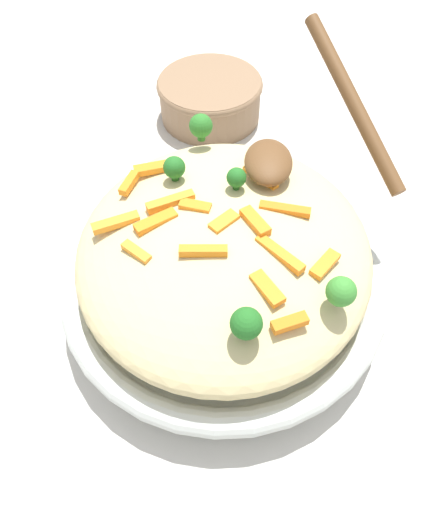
{
  "coord_description": "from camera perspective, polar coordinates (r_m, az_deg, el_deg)",
  "views": [
    {
      "loc": [
        -0.24,
        -0.01,
        0.37
      ],
      "look_at": [
        0.0,
        0.0,
        0.06
      ],
      "focal_mm": 33.32,
      "sensor_mm": 36.0,
      "label": 1
    }
  ],
  "objects": [
    {
      "name": "broccoli_floret_1",
      "position": [
        0.33,
        13.88,
        -4.19
      ],
      "size": [
        0.02,
        0.02,
        0.02
      ],
      "color": "#377928",
      "rests_on": "pasta_mound"
    },
    {
      "name": "carrot_piece_4",
      "position": [
        0.38,
        -12.96,
        3.58
      ],
      "size": [
        0.02,
        0.04,
        0.01
      ],
      "primitive_type": "cube",
      "rotation": [
        0.0,
        0.0,
        2.02
      ],
      "color": "orange",
      "rests_on": "pasta_mound"
    },
    {
      "name": "companion_bowl",
      "position": [
        0.62,
        -1.68,
        18.62
      ],
      "size": [
        0.13,
        0.13,
        0.05
      ],
      "color": "#8C6B4C",
      "rests_on": "ground_plane"
    },
    {
      "name": "carrot_piece_12",
      "position": [
        0.36,
        3.76,
        4.44
      ],
      "size": [
        0.03,
        0.02,
        0.01
      ],
      "primitive_type": "cube",
      "rotation": [
        0.0,
        0.0,
        3.75
      ],
      "color": "orange",
      "rests_on": "pasta_mound"
    },
    {
      "name": "carrot_piece_2",
      "position": [
        0.38,
        -6.42,
        6.46
      ],
      "size": [
        0.02,
        0.04,
        0.01
      ],
      "primitive_type": "cube",
      "rotation": [
        0.0,
        0.0,
        5.18
      ],
      "color": "orange",
      "rests_on": "pasta_mound"
    },
    {
      "name": "broccoli_floret_2",
      "position": [
        0.44,
        -2.79,
        15.31
      ],
      "size": [
        0.02,
        0.02,
        0.03
      ],
      "color": "#296820",
      "rests_on": "pasta_mound"
    },
    {
      "name": "carrot_piece_15",
      "position": [
        0.38,
        7.31,
        5.6
      ],
      "size": [
        0.01,
        0.04,
        0.01
      ],
      "primitive_type": "cube",
      "rotation": [
        0.0,
        0.0,
        4.55
      ],
      "color": "orange",
      "rests_on": "pasta_mound"
    },
    {
      "name": "carrot_piece_11",
      "position": [
        0.37,
        -8.2,
        3.93
      ],
      "size": [
        0.03,
        0.03,
        0.01
      ],
      "primitive_type": "cube",
      "rotation": [
        0.0,
        0.0,
        2.19
      ],
      "color": "orange",
      "rests_on": "pasta_mound"
    },
    {
      "name": "carrot_piece_0",
      "position": [
        0.41,
        -11.32,
        8.59
      ],
      "size": [
        0.03,
        0.01,
        0.01
      ],
      "primitive_type": "cube",
      "rotation": [
        0.0,
        0.0,
        2.87
      ],
      "color": "orange",
      "rests_on": "pasta_mound"
    },
    {
      "name": "broccoli_floret_4",
      "position": [
        0.38,
        1.5,
        9.36
      ],
      "size": [
        0.02,
        0.02,
        0.02
      ],
      "color": "#205B1C",
      "rests_on": "pasta_mound"
    },
    {
      "name": "carrot_piece_13",
      "position": [
        0.33,
        5.2,
        -3.88
      ],
      "size": [
        0.03,
        0.03,
        0.01
      ],
      "primitive_type": "cube",
      "rotation": [
        0.0,
        0.0,
        0.62
      ],
      "color": "orange",
      "rests_on": "pasta_mound"
    },
    {
      "name": "carrot_piece_7",
      "position": [
        0.35,
        -10.47,
        0.45
      ],
      "size": [
        0.02,
        0.02,
        0.01
      ],
      "primitive_type": "cube",
      "rotation": [
        0.0,
        0.0,
        0.93
      ],
      "color": "orange",
      "rests_on": "pasta_mound"
    },
    {
      "name": "carrot_piece_3",
      "position": [
        0.37,
        -3.48,
        5.98
      ],
      "size": [
        0.01,
        0.03,
        0.01
      ],
      "primitive_type": "cube",
      "rotation": [
        0.0,
        0.0,
        1.36
      ],
      "color": "orange",
      "rests_on": "pasta_mound"
    },
    {
      "name": "serving_bowl",
      "position": [
        0.42,
        -0.0,
        -3.04
      ],
      "size": [
        0.28,
        0.28,
        0.05
      ],
      "color": "silver",
      "rests_on": "ground_plane"
    },
    {
      "name": "broccoli_floret_0",
      "position": [
        0.4,
        -5.99,
        10.49
      ],
      "size": [
        0.02,
        0.02,
        0.02
      ],
      "color": "#205B1C",
      "rests_on": "pasta_mound"
    },
    {
      "name": "carrot_piece_14",
      "position": [
        0.4,
        4.39,
        9.33
      ],
      "size": [
        0.03,
        0.03,
        0.01
      ],
      "primitive_type": "cube",
      "rotation": [
        0.0,
        0.0,
        0.8
      ],
      "color": "orange",
      "rests_on": "pasta_mound"
    },
    {
      "name": "carrot_piece_5",
      "position": [
        0.34,
        -2.5,
        0.62
      ],
      "size": [
        0.01,
        0.04,
        0.01
      ],
      "primitive_type": "cube",
      "rotation": [
        0.0,
        0.0,
        4.76
      ],
      "color": "orange",
      "rests_on": "pasta_mound"
    },
    {
      "name": "carrot_piece_1",
      "position": [
        0.32,
        7.89,
        -7.94
      ],
      "size": [
        0.02,
        0.03,
        0.01
      ],
      "primitive_type": "cube",
      "rotation": [
        0.0,
        0.0,
        1.96
      ],
      "color": "orange",
      "rests_on": "pasta_mound"
    },
    {
      "name": "carrot_piece_8",
      "position": [
        0.42,
        -8.56,
        10.38
      ],
      "size": [
        0.02,
        0.03,
        0.01
      ],
      "primitive_type": "cube",
      "rotation": [
        0.0,
        0.0,
        5.02
      ],
      "color": "orange",
      "rests_on": "pasta_mound"
    },
    {
      "name": "broccoli_floret_3",
      "position": [
        0.3,
        2.7,
        -8.13
      ],
      "size": [
        0.02,
        0.02,
        0.03
      ],
      "color": "#205B1C",
      "rests_on": "pasta_mound"
    },
    {
      "name": "ground_plane",
      "position": [
        0.45,
        -0.0,
        -4.98
      ],
      "size": [
        2.4,
        2.4,
        0.0
      ],
      "primitive_type": "plane",
      "color": "beige"
    },
    {
      "name": "serving_spoon",
      "position": [
        0.41,
        9.07,
        13.57
      ],
      "size": [
        0.14,
        0.13,
        0.08
      ],
      "color": "brown",
      "rests_on": "pasta_mound"
    },
    {
      "name": "carrot_piece_9",
      "position": [
        0.35,
        12.01,
        -0.98
      ],
      "size": [
        0.03,
        0.02,
        0.01
      ],
      "primitive_type": "cube",
      "rotation": [
        0.0,
        0.0,
        2.49
      ],
      "color": "orange",
      "rests_on": "pasta_mound"
    },
    {
      "name": "pasta_mound",
      "position": [
        0.39,
        -0.0,
        0.91
      ],
      "size": [
        0.25,
        0.24,
        0.06
      ],
      "primitive_type": "ellipsoid",
      "color": "#DBC689",
      "rests_on": "serving_bowl"
    },
    {
      "name": "carrot_piece_6",
      "position": [
        0.35,
        6.7,
        0.24
      ],
      "size": [
        0.03,
        0.04,
        0.01
      ],
      "primitive_type": "cube",
      "rotation": [
        0.0,
        0.0,
        3.96
      ],
      "color": "orange",
      "rests_on": "pasta_mound"
    },
    {
      "name": "carrot_piece_10",
      "position": [
        0.36,
        0.19,
        3.97
      ],
      "size": [
        0.02,
        0.02,
        0.01
      ],
      "primitive_type": "cube",
      "rotation": [
        0.0,
        0.0,
        2.38
      ],
      "color": "orange",
      "rests_on": "pasta_mound"
    }
  ]
}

